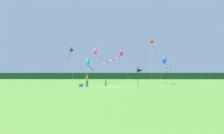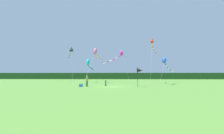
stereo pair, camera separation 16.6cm
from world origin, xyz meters
name	(u,v)px [view 1 (the left image)]	position (x,y,z in m)	size (l,w,h in m)	color
ground_plane	(111,87)	(0.00, 0.00, 0.00)	(120.00, 120.00, 0.00)	#5B9338
distant_treeline	(115,76)	(0.00, 45.00, 1.43)	(108.00, 2.16, 2.86)	#193D19
person_adult	(87,81)	(-3.92, -0.19, 1.01)	(0.40, 0.40, 1.81)	#3F724C
person_child	(106,82)	(-0.92, 1.17, 0.65)	(0.26, 0.26, 1.17)	#334C8C
cooler_box	(81,86)	(-4.86, -0.44, 0.21)	(0.54, 0.37, 0.42)	#1959B2
banner_flag_pole	(140,71)	(4.72, -0.76, 2.64)	(0.90, 0.70, 3.25)	black
kite_magenta	(119,55)	(1.44, 12.12, 6.80)	(6.68, 6.38, 7.91)	#B2B2B2
kite_black	(71,50)	(-8.64, 6.26, 7.19)	(2.82, 6.11, 7.95)	#B2B2B2
kite_cyan	(88,63)	(-6.22, 12.87, 4.96)	(1.21, 6.60, 6.11)	#B2B2B2
kite_rainbow	(96,52)	(-4.07, 10.77, 7.38)	(3.16, 8.37, 8.45)	#B2B2B2
kite_red	(152,43)	(9.29, 10.35, 9.41)	(3.80, 10.30, 10.49)	#B2B2B2
kite_blue	(165,62)	(10.81, 5.98, 4.53)	(5.34, 7.76, 5.61)	#B2B2B2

